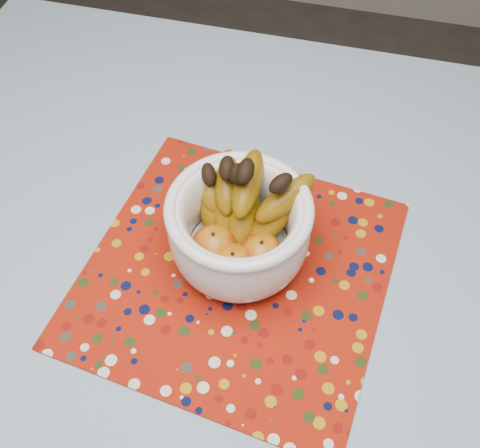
# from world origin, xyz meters

# --- Properties ---
(table) EXTENTS (1.20, 1.20, 0.75)m
(table) POSITION_xyz_m (0.00, 0.00, 0.67)
(table) COLOR brown
(table) RESTS_ON ground
(tablecloth) EXTENTS (1.32, 1.32, 0.01)m
(tablecloth) POSITION_xyz_m (0.00, 0.00, 0.76)
(tablecloth) COLOR #5F849F
(tablecloth) RESTS_ON table
(placemat) EXTENTS (0.49, 0.49, 0.00)m
(placemat) POSITION_xyz_m (0.03, 0.06, 0.76)
(placemat) COLOR maroon
(placemat) RESTS_ON tablecloth
(fruit_bowl) EXTENTS (0.25, 0.22, 0.18)m
(fruit_bowl) POSITION_xyz_m (0.03, 0.10, 0.84)
(fruit_bowl) COLOR white
(fruit_bowl) RESTS_ON placemat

